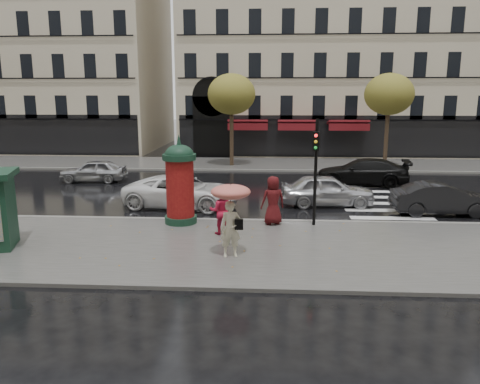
# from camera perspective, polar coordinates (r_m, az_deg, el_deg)

# --- Properties ---
(ground) EXTENTS (160.00, 160.00, 0.00)m
(ground) POSITION_cam_1_polar(r_m,az_deg,el_deg) (16.61, 1.16, -6.52)
(ground) COLOR black
(ground) RESTS_ON ground
(near_sidewalk) EXTENTS (90.00, 7.00, 0.12)m
(near_sidewalk) POSITION_cam_1_polar(r_m,az_deg,el_deg) (16.12, 1.09, -6.88)
(near_sidewalk) COLOR #474744
(near_sidewalk) RESTS_ON ground
(far_sidewalk) EXTENTS (90.00, 6.00, 0.12)m
(far_sidewalk) POSITION_cam_1_polar(r_m,az_deg,el_deg) (35.14, 2.37, 3.43)
(far_sidewalk) COLOR #474744
(far_sidewalk) RESTS_ON ground
(near_kerb) EXTENTS (90.00, 0.25, 0.14)m
(near_kerb) POSITION_cam_1_polar(r_m,az_deg,el_deg) (19.46, 1.51, -3.53)
(near_kerb) COLOR slate
(near_kerb) RESTS_ON ground
(far_kerb) EXTENTS (90.00, 0.25, 0.14)m
(far_kerb) POSITION_cam_1_polar(r_m,az_deg,el_deg) (32.17, 2.27, 2.65)
(far_kerb) COLOR slate
(far_kerb) RESTS_ON ground
(zebra_crossing) EXTENTS (3.60, 11.75, 0.01)m
(zebra_crossing) POSITION_cam_1_polar(r_m,az_deg,el_deg) (26.44, 15.10, 0.07)
(zebra_crossing) COLOR silver
(zebra_crossing) RESTS_ON ground
(bldg_far_corner) EXTENTS (26.00, 14.00, 22.90)m
(bldg_far_corner) POSITION_cam_1_polar(r_m,az_deg,el_deg) (46.46, 10.62, 19.24)
(bldg_far_corner) COLOR #B7A88C
(bldg_far_corner) RESTS_ON ground
(bldg_far_left) EXTENTS (24.00, 14.00, 22.90)m
(bldg_far_left) POSITION_cam_1_polar(r_m,az_deg,el_deg) (51.37, -23.95, 17.73)
(bldg_far_left) COLOR #B7A88C
(bldg_far_left) RESTS_ON ground
(tree_far_left) EXTENTS (3.40, 3.40, 6.64)m
(tree_far_left) POSITION_cam_1_polar(r_m,az_deg,el_deg) (33.84, -1.05, 11.79)
(tree_far_left) COLOR #38281C
(tree_far_left) RESTS_ON ground
(tree_far_right) EXTENTS (3.40, 3.40, 6.64)m
(tree_far_right) POSITION_cam_1_polar(r_m,az_deg,el_deg) (34.77, 17.71, 11.25)
(tree_far_right) COLOR #38281C
(tree_far_right) RESTS_ON ground
(woman_umbrella) EXTENTS (1.26, 1.26, 2.42)m
(woman_umbrella) POSITION_cam_1_polar(r_m,az_deg,el_deg) (14.74, -1.14, -1.97)
(woman_umbrella) COLOR beige
(woman_umbrella) RESTS_ON near_sidewalk
(woman_red) EXTENTS (0.91, 0.74, 1.77)m
(woman_red) POSITION_cam_1_polar(r_m,az_deg,el_deg) (17.31, -2.33, -2.30)
(woman_red) COLOR #B51633
(woman_red) RESTS_ON near_sidewalk
(man_burgundy) EXTENTS (1.09, 0.87, 1.95)m
(man_burgundy) POSITION_cam_1_polar(r_m,az_deg,el_deg) (18.62, 4.04, -1.02)
(man_burgundy) COLOR #470E10
(man_burgundy) RESTS_ON near_sidewalk
(morris_column) EXTENTS (1.33, 1.33, 3.58)m
(morris_column) POSITION_cam_1_polar(r_m,az_deg,el_deg) (18.79, -7.34, 1.34)
(morris_column) COLOR #133222
(morris_column) RESTS_ON near_sidewalk
(traffic_light) EXTENTS (0.29, 0.41, 4.19)m
(traffic_light) POSITION_cam_1_polar(r_m,az_deg,el_deg) (18.32, 9.21, 3.62)
(traffic_light) COLOR black
(traffic_light) RESTS_ON near_sidewalk
(car_silver) EXTENTS (4.49, 1.99, 1.50)m
(car_silver) POSITION_cam_1_polar(r_m,az_deg,el_deg) (22.60, 10.55, 0.23)
(car_silver) COLOR silver
(car_silver) RESTS_ON ground
(car_darkgrey) EXTENTS (4.31, 1.55, 1.41)m
(car_darkgrey) POSITION_cam_1_polar(r_m,az_deg,el_deg) (22.43, 23.36, -0.76)
(car_darkgrey) COLOR black
(car_darkgrey) RESTS_ON ground
(car_white) EXTENTS (5.65, 3.15, 1.49)m
(car_white) POSITION_cam_1_polar(r_m,az_deg,el_deg) (22.09, -7.11, 0.06)
(car_white) COLOR white
(car_white) RESTS_ON ground
(car_black) EXTENTS (5.53, 2.82, 1.54)m
(car_black) POSITION_cam_1_polar(r_m,az_deg,el_deg) (28.22, 14.65, 2.40)
(car_black) COLOR black
(car_black) RESTS_ON ground
(car_far_silver) EXTENTS (4.04, 1.84, 1.34)m
(car_far_silver) POSITION_cam_1_polar(r_m,az_deg,el_deg) (29.64, -17.45, 2.49)
(car_far_silver) COLOR #A2A2A6
(car_far_silver) RESTS_ON ground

